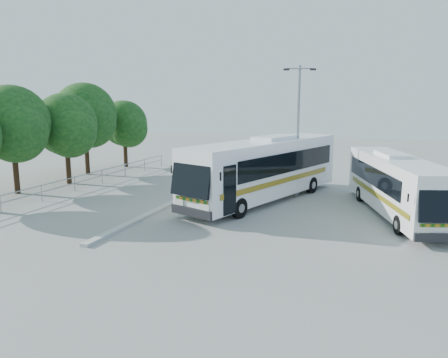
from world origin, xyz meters
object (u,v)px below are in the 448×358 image
at_px(tree_far_e, 125,123).
at_px(coach_main, 265,168).
at_px(tree_far_b, 13,123).
at_px(coach_adjacent, 397,184).
at_px(lamppost, 298,125).
at_px(tree_far_c, 66,125).
at_px(tree_far_d, 85,115).

xyz_separation_m(tree_far_e, coach_main, (15.13, -8.42, -1.90)).
relative_size(tree_far_b, coach_adjacent, 0.63).
bearing_deg(lamppost, coach_adjacent, -44.81).
xyz_separation_m(tree_far_c, lamppost, (16.13, 1.91, 0.20)).
distance_m(tree_far_b, tree_far_e, 12.13).
xyz_separation_m(coach_main, coach_adjacent, (7.38, -0.81, -0.33)).
xyz_separation_m(tree_far_b, lamppost, (17.02, 5.81, -0.11)).
height_order(tree_far_c, coach_main, tree_far_c).
relative_size(tree_far_c, coach_adjacent, 0.59).
relative_size(tree_far_c, lamppost, 0.80).
bearing_deg(tree_far_e, coach_main, -29.10).
bearing_deg(tree_far_c, tree_far_d, 107.83).
height_order(tree_far_c, tree_far_e, tree_far_c).
xyz_separation_m(tree_far_c, coach_main, (14.62, -0.22, -2.27)).
bearing_deg(coach_main, lamppost, 73.56).
bearing_deg(tree_far_b, tree_far_e, 88.17).
height_order(coach_main, coach_adjacent, coach_main).
relative_size(tree_far_d, coach_main, 0.55).
bearing_deg(tree_far_c, coach_main, -0.86).
height_order(tree_far_b, tree_far_d, tree_far_d).
bearing_deg(tree_far_d, coach_main, -13.92).
relative_size(tree_far_b, tree_far_d, 0.95).
distance_m(tree_far_e, coach_main, 17.42).
distance_m(tree_far_c, tree_far_d, 3.93).
height_order(tree_far_d, lamppost, lamppost).
distance_m(tree_far_b, tree_far_d, 7.61).
bearing_deg(coach_adjacent, coach_main, 155.37).
height_order(tree_far_e, lamppost, lamppost).
bearing_deg(tree_far_d, coach_adjacent, -11.54).
bearing_deg(lamppost, tree_far_b, -179.28).
bearing_deg(coach_adjacent, tree_far_c, 158.98).
distance_m(tree_far_d, coach_main, 16.53).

